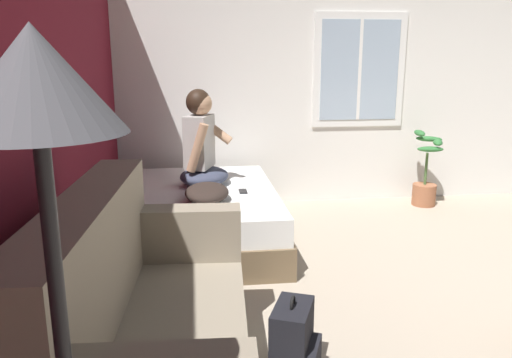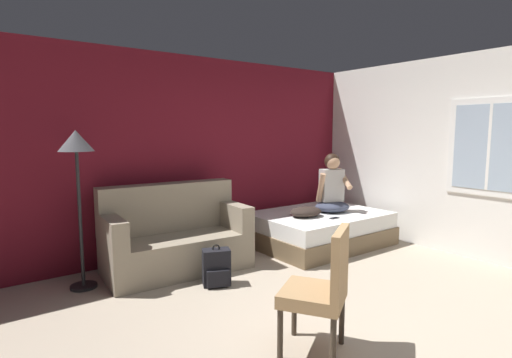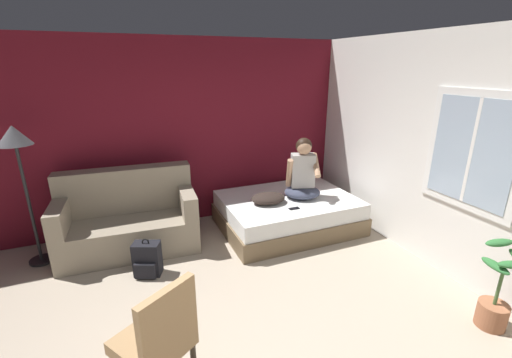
# 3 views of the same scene
# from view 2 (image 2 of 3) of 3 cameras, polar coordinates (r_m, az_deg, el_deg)

# --- Properties ---
(ground_plane) EXTENTS (40.00, 40.00, 0.00)m
(ground_plane) POSITION_cam_2_polar(r_m,az_deg,el_deg) (3.62, 16.21, -21.31)
(ground_plane) COLOR tan
(wall_back_accent) EXTENTS (10.59, 0.16, 2.70)m
(wall_back_accent) POSITION_cam_2_polar(r_m,az_deg,el_deg) (5.66, -9.43, 3.36)
(wall_back_accent) COLOR maroon
(wall_back_accent) RESTS_ON ground
(bed) EXTENTS (1.93, 1.43, 0.48)m
(bed) POSITION_cam_2_polar(r_m,az_deg,el_deg) (6.08, 9.00, -7.01)
(bed) COLOR brown
(bed) RESTS_ON ground
(couch) EXTENTS (1.75, 0.92, 1.04)m
(couch) POSITION_cam_2_polar(r_m,az_deg,el_deg) (5.02, -11.46, -8.23)
(couch) COLOR gray
(couch) RESTS_ON ground
(side_chair) EXTENTS (0.64, 0.64, 0.98)m
(side_chair) POSITION_cam_2_polar(r_m,az_deg,el_deg) (3.14, 9.42, -14.90)
(side_chair) COLOR #382D23
(side_chair) RESTS_ON ground
(person_seated) EXTENTS (0.64, 0.59, 0.88)m
(person_seated) POSITION_cam_2_polar(r_m,az_deg,el_deg) (6.07, 10.81, -1.31)
(person_seated) COLOR #383D51
(person_seated) RESTS_ON bed
(backpack) EXTENTS (0.35, 0.32, 0.46)m
(backpack) POSITION_cam_2_polar(r_m,az_deg,el_deg) (4.51, -5.66, -12.55)
(backpack) COLOR black
(backpack) RESTS_ON ground
(throw_pillow) EXTENTS (0.51, 0.40, 0.14)m
(throw_pillow) POSITION_cam_2_polar(r_m,az_deg,el_deg) (5.71, 7.14, -4.66)
(throw_pillow) COLOR #2D231E
(throw_pillow) RESTS_ON bed
(cell_phone) EXTENTS (0.14, 0.07, 0.01)m
(cell_phone) POSITION_cam_2_polar(r_m,az_deg,el_deg) (5.68, 11.15, -5.49)
(cell_phone) COLOR black
(cell_phone) RESTS_ON bed
(floor_lamp) EXTENTS (0.36, 0.36, 1.70)m
(floor_lamp) POSITION_cam_2_polar(r_m,az_deg,el_deg) (4.57, -24.24, 2.99)
(floor_lamp) COLOR black
(floor_lamp) RESTS_ON ground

